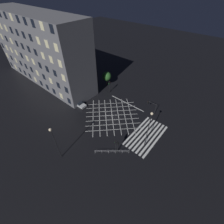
% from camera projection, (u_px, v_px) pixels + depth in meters
% --- Properties ---
extents(ground_plane, '(200.00, 200.00, 0.00)m').
position_uv_depth(ground_plane, '(112.00, 115.00, 41.94)').
color(ground_plane, black).
extents(road_markings, '(17.87, 22.83, 0.01)m').
position_uv_depth(road_markings, '(131.00, 125.00, 39.17)').
color(road_markings, silver).
rests_on(road_markings, ground_plane).
extents(office_building, '(10.06, 41.80, 21.84)m').
position_uv_depth(office_building, '(40.00, 50.00, 49.48)').
color(office_building, slate).
rests_on(office_building, ground_plane).
extents(traffic_light_sw_cross, '(0.36, 0.39, 4.52)m').
position_uv_depth(traffic_light_sw_cross, '(116.00, 144.00, 30.82)').
color(traffic_light_sw_cross, black).
rests_on(traffic_light_sw_cross, ground_plane).
extents(traffic_light_se_cross, '(0.36, 2.73, 3.75)m').
position_uv_depth(traffic_light_se_cross, '(151.00, 105.00, 40.96)').
color(traffic_light_se_cross, black).
rests_on(traffic_light_se_cross, ground_plane).
extents(traffic_light_ne_cross, '(0.36, 0.39, 4.03)m').
position_uv_depth(traffic_light_ne_cross, '(110.00, 84.00, 48.55)').
color(traffic_light_ne_cross, black).
rests_on(traffic_light_ne_cross, ground_plane).
extents(traffic_light_sw_main, '(0.39, 0.36, 3.72)m').
position_uv_depth(traffic_light_sw_main, '(118.00, 145.00, 31.35)').
color(traffic_light_sw_main, black).
rests_on(traffic_light_sw_main, ground_plane).
extents(traffic_light_ne_main, '(0.39, 0.36, 4.20)m').
position_uv_depth(traffic_light_ne_main, '(109.00, 85.00, 48.19)').
color(traffic_light_ne_main, black).
rests_on(traffic_light_ne_main, ground_plane).
extents(street_lamp_east, '(0.55, 0.55, 10.02)m').
position_uv_depth(street_lamp_east, '(150.00, 123.00, 29.88)').
color(street_lamp_east, black).
rests_on(street_lamp_east, ground_plane).
extents(street_lamp_west, '(0.44, 0.44, 10.04)m').
position_uv_depth(street_lamp_west, '(82.00, 77.00, 45.41)').
color(street_lamp_west, black).
rests_on(street_lamp_west, ground_plane).
extents(street_lamp_far, '(0.58, 0.58, 9.10)m').
position_uv_depth(street_lamp_far, '(53.00, 137.00, 27.81)').
color(street_lamp_far, black).
rests_on(street_lamp_far, ground_plane).
extents(street_tree_near, '(3.13, 3.13, 4.95)m').
position_uv_depth(street_tree_near, '(107.00, 76.00, 51.54)').
color(street_tree_near, brown).
rests_on(street_tree_near, ground_plane).
extents(waiting_car, '(1.81, 4.50, 1.29)m').
position_uv_depth(waiting_car, '(79.00, 104.00, 44.78)').
color(waiting_car, '#B7BABC').
rests_on(waiting_car, ground_plane).
extents(pedestrian_railing, '(4.83, 5.71, 1.05)m').
position_uv_depth(pedestrian_railing, '(112.00, 151.00, 32.51)').
color(pedestrian_railing, '#B7B7BC').
rests_on(pedestrian_railing, ground_plane).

